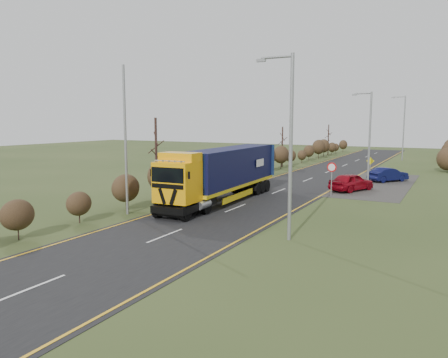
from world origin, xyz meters
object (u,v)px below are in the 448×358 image
car_blue_sedan (388,175)px  streetlight_near (289,139)px  lorry (223,171)px  speed_sign (332,172)px  car_red_hatchback (351,182)px

car_blue_sedan → streetlight_near: size_ratio=0.45×
lorry → streetlight_near: bearing=-46.4°
lorry → car_blue_sedan: 19.14m
lorry → speed_sign: 8.77m
streetlight_near → speed_sign: 13.85m
car_red_hatchback → car_blue_sedan: bearing=-80.2°
car_blue_sedan → speed_sign: (-2.74, -10.68, 1.20)m
lorry → car_red_hatchback: size_ratio=3.26×
car_red_hatchback → speed_sign: size_ratio=1.66×
lorry → streetlight_near: size_ratio=1.58×
car_red_hatchback → speed_sign: speed_sign is taller
lorry → car_blue_sedan: (8.97, 16.84, -1.56)m
lorry → speed_sign: lorry is taller
car_blue_sedan → speed_sign: speed_sign is taller
speed_sign → streetlight_near: bearing=-84.6°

